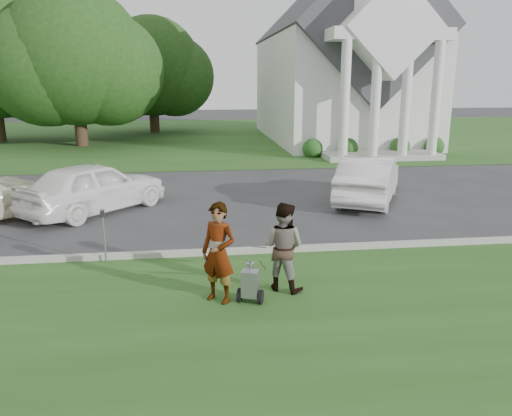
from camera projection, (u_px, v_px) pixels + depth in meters
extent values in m
plane|color=#333335|center=(238.00, 262.00, 11.61)|extent=(120.00, 120.00, 0.00)
cube|color=#254C1A|center=(253.00, 322.00, 8.72)|extent=(80.00, 7.00, 0.01)
cube|color=#254C1A|center=(206.00, 136.00, 37.54)|extent=(80.00, 30.00, 0.01)
cube|color=#9E9E93|center=(236.00, 251.00, 12.12)|extent=(80.00, 0.18, 0.15)
cube|color=white|center=(335.00, 88.00, 34.86)|extent=(9.00, 16.00, 7.00)
cube|color=#38383D|center=(337.00, 36.00, 33.98)|extent=(9.19, 17.00, 9.19)
cube|color=#9E9E93|center=(380.00, 155.00, 26.87)|extent=(6.20, 2.60, 0.30)
cylinder|color=white|center=(344.00, 102.00, 24.90)|extent=(0.50, 0.50, 6.00)
cylinder|color=white|center=(375.00, 102.00, 25.09)|extent=(0.50, 0.50, 6.00)
cylinder|color=white|center=(406.00, 102.00, 25.29)|extent=(0.50, 0.50, 6.00)
cylinder|color=white|center=(436.00, 102.00, 25.48)|extent=(0.50, 0.50, 6.00)
cube|color=white|center=(389.00, 35.00, 25.13)|extent=(6.20, 2.00, 0.60)
cube|color=white|center=(389.00, 28.00, 25.06)|extent=(5.09, 2.20, 5.09)
sphere|color=#1E4C19|center=(313.00, 149.00, 27.24)|extent=(1.10, 1.10, 1.10)
sphere|color=#1E4C19|center=(348.00, 148.00, 27.47)|extent=(1.10, 1.10, 1.10)
sphere|color=#1E4C19|center=(400.00, 147.00, 27.83)|extent=(1.10, 1.10, 1.10)
sphere|color=#1E4C19|center=(434.00, 147.00, 28.07)|extent=(1.10, 1.10, 1.10)
cylinder|color=#332316|center=(80.00, 121.00, 31.38)|extent=(0.76, 0.76, 3.20)
sphere|color=#1A4013|center=(75.00, 56.00, 30.40)|extent=(8.40, 8.40, 8.40)
sphere|color=#1A4013|center=(108.00, 70.00, 31.13)|extent=(6.89, 6.89, 6.89)
sphere|color=#1A4013|center=(46.00, 66.00, 30.07)|extent=(7.22, 7.22, 7.22)
sphere|color=#1A4013|center=(25.00, 62.00, 33.18)|extent=(7.54, 7.54, 7.54)
cylinder|color=#332316|center=(154.00, 113.00, 39.57)|extent=(0.76, 0.76, 3.00)
sphere|color=#1A4013|center=(152.00, 66.00, 38.67)|extent=(7.60, 7.60, 7.60)
sphere|color=#1A4013|center=(175.00, 76.00, 39.35)|extent=(6.23, 6.23, 6.23)
sphere|color=#1A4013|center=(132.00, 74.00, 38.34)|extent=(6.54, 6.54, 6.54)
cylinder|color=black|center=(240.00, 295.00, 9.51)|extent=(0.16, 0.28, 0.28)
cylinder|color=black|center=(261.00, 297.00, 9.42)|extent=(0.16, 0.28, 0.28)
cylinder|color=#2D2D33|center=(250.00, 296.00, 9.47)|extent=(0.45, 0.19, 0.03)
cube|color=gray|center=(250.00, 283.00, 9.40)|extent=(0.38, 0.34, 0.51)
cone|color=gray|center=(250.00, 267.00, 9.32)|extent=(0.20, 0.20, 0.15)
cylinder|color=#2D2D33|center=(250.00, 263.00, 9.30)|extent=(0.04, 0.04, 0.06)
cylinder|color=gray|center=(249.00, 263.00, 9.80)|extent=(0.26, 0.65, 0.49)
cylinder|color=gray|center=(262.00, 264.00, 9.74)|extent=(0.26, 0.65, 0.49)
cylinder|color=gray|center=(260.00, 247.00, 10.02)|extent=(0.29, 0.13, 0.03)
imported|color=#999999|center=(219.00, 254.00, 9.33)|extent=(0.84, 0.79, 1.93)
imported|color=#999999|center=(283.00, 247.00, 9.89)|extent=(1.10, 1.05, 1.80)
cylinder|color=gray|center=(104.00, 240.00, 11.43)|extent=(0.04, 0.04, 1.11)
cube|color=#2D2D33|center=(102.00, 213.00, 11.28)|extent=(0.09, 0.06, 0.17)
cylinder|color=gray|center=(102.00, 210.00, 11.25)|extent=(0.08, 0.08, 0.03)
imported|color=white|center=(94.00, 187.00, 15.78)|extent=(4.68, 4.86, 1.64)
imported|color=silver|center=(368.00, 179.00, 17.25)|extent=(3.66, 5.06, 1.59)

